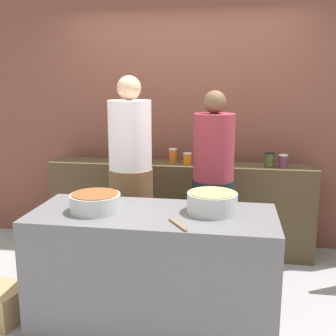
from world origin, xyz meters
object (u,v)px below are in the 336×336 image
object	(u,v)px
preserve_jar_4	(187,158)
cooking_pot_left	(95,202)
preserve_jar_3	(173,155)
preserve_jar_6	(220,157)
cook_in_cap	(212,198)
preserve_jar_7	(269,160)
preserve_jar_8	(283,161)
preserve_jar_2	(145,157)
preserve_jar_1	(129,156)
cook_with_tongs	(131,188)
preserve_jar_5	(202,157)
cooking_pot_center	(212,202)
wooden_spoon	(178,224)
preserve_jar_0	(116,155)

from	to	relation	value
preserve_jar_4	cooking_pot_left	size ratio (longest dim) A/B	0.32
preserve_jar_3	preserve_jar_6	world-z (taller)	preserve_jar_3
preserve_jar_6	cook_in_cap	world-z (taller)	cook_in_cap
preserve_jar_7	preserve_jar_8	xyz separation A→B (m)	(0.13, -0.01, -0.01)
cook_in_cap	preserve_jar_2	bearing A→B (deg)	140.49
preserve_jar_1	preserve_jar_8	xyz separation A→B (m)	(1.55, -0.09, 0.01)
preserve_jar_4	preserve_jar_8	bearing A→B (deg)	-2.04
cook_with_tongs	preserve_jar_7	bearing A→B (deg)	22.74
preserve_jar_1	cook_with_tongs	bearing A→B (deg)	-73.85
preserve_jar_2	preserve_jar_5	distance (m)	0.59
cook_with_tongs	cook_in_cap	world-z (taller)	cook_with_tongs
preserve_jar_4	cooking_pot_center	bearing A→B (deg)	-76.00
preserve_jar_3	preserve_jar_8	distance (m)	1.10
preserve_jar_8	preserve_jar_1	bearing A→B (deg)	176.87
cooking_pot_left	preserve_jar_2	bearing A→B (deg)	88.39
preserve_jar_3	preserve_jar_8	bearing A→B (deg)	-5.65
preserve_jar_5	cooking_pot_left	world-z (taller)	preserve_jar_5
preserve_jar_5	preserve_jar_6	size ratio (longest dim) A/B	1.07
cook_with_tongs	cooking_pot_center	bearing A→B (deg)	-44.24
preserve_jar_5	preserve_jar_7	world-z (taller)	same
preserve_jar_2	preserve_jar_8	distance (m)	1.38
preserve_jar_5	cooking_pot_center	distance (m)	1.33
preserve_jar_1	cook_with_tongs	distance (m)	0.64
cooking_pot_left	preserve_jar_6	bearing A→B (deg)	61.10
preserve_jar_5	wooden_spoon	bearing A→B (deg)	-90.75
preserve_jar_7	cook_with_tongs	distance (m)	1.37
cooking_pot_left	preserve_jar_1	bearing A→B (deg)	95.44
preserve_jar_0	cooking_pot_center	size ratio (longest dim) A/B	0.32
preserve_jar_2	preserve_jar_8	size ratio (longest dim) A/B	0.79
preserve_jar_2	wooden_spoon	xyz separation A→B (m)	(0.57, -1.64, -0.11)
preserve_jar_0	cook_in_cap	distance (m)	1.26
preserve_jar_1	preserve_jar_4	size ratio (longest dim) A/B	0.88
preserve_jar_0	preserve_jar_4	size ratio (longest dim) A/B	0.97
wooden_spoon	preserve_jar_4	bearing A→B (deg)	94.48
preserve_jar_2	cooking_pot_left	bearing A→B (deg)	-91.61
preserve_jar_6	cook_in_cap	bearing A→B (deg)	-92.78
cooking_pot_center	wooden_spoon	size ratio (longest dim) A/B	1.47
preserve_jar_4	preserve_jar_7	size ratio (longest dim) A/B	0.79
preserve_jar_1	preserve_jar_8	world-z (taller)	preserve_jar_8
preserve_jar_2	preserve_jar_7	world-z (taller)	preserve_jar_7
wooden_spoon	preserve_jar_1	bearing A→B (deg)	114.27
preserve_jar_2	cooking_pot_center	xyz separation A→B (m)	(0.77, -1.33, -0.05)
preserve_jar_3	wooden_spoon	xyz separation A→B (m)	(0.28, -1.68, -0.13)
preserve_jar_4	preserve_jar_5	size ratio (longest dim) A/B	0.79
preserve_jar_6	cooking_pot_center	size ratio (longest dim) A/B	0.39
preserve_jar_1	cook_in_cap	size ratio (longest dim) A/B	0.06
preserve_jar_6	preserve_jar_8	xyz separation A→B (m)	(0.61, -0.09, -0.00)
preserve_jar_6	cook_with_tongs	bearing A→B (deg)	-142.04
wooden_spoon	preserve_jar_0	bearing A→B (deg)	118.01
preserve_jar_6	cook_in_cap	distance (m)	0.67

